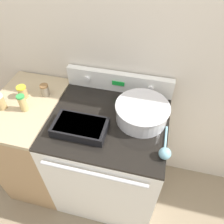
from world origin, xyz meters
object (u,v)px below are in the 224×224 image
spice_jar_yellow_cap (23,92)px  casserole_dish (80,127)px  spice_jar_brown_cap (45,90)px  spice_jar_green_cap (23,103)px  ladle (165,152)px  mixing_bowl (142,112)px  spice_jar_white_cap (0,102)px

spice_jar_yellow_cap → casserole_dish: bearing=-20.9°
spice_jar_brown_cap → spice_jar_green_cap: (-0.07, -0.18, 0.02)m
spice_jar_green_cap → spice_jar_yellow_cap: (-0.07, 0.12, -0.02)m
casserole_dish → spice_jar_brown_cap: size_ratio=3.76×
ladle → spice_jar_yellow_cap: bearing=166.2°
spice_jar_brown_cap → spice_jar_green_cap: spice_jar_green_cap is taller
mixing_bowl → spice_jar_green_cap: bearing=-171.7°
casserole_dish → spice_jar_white_cap: bearing=174.8°
mixing_bowl → spice_jar_green_cap: size_ratio=2.81×
ladle → spice_jar_white_cap: size_ratio=2.34×
casserole_dish → spice_jar_yellow_cap: size_ratio=3.58×
spice_jar_yellow_cap → mixing_bowl: bearing=-0.2°
casserole_dish → spice_jar_yellow_cap: spice_jar_yellow_cap is taller
spice_jar_white_cap → spice_jar_brown_cap: bearing=40.7°
mixing_bowl → ladle: 0.30m
ladle → spice_jar_green_cap: size_ratio=2.09×
spice_jar_yellow_cap → spice_jar_brown_cap: bearing=22.4°
casserole_dish → spice_jar_yellow_cap: bearing=159.1°
mixing_bowl → spice_jar_green_cap: (-0.78, -0.11, 0.00)m
ladle → spice_jar_yellow_cap: (-1.02, 0.25, 0.03)m
ladle → spice_jar_green_cap: (-0.95, 0.13, 0.04)m
mixing_bowl → ladle: mixing_bowl is taller
mixing_bowl → casserole_dish: size_ratio=1.04×
ladle → spice_jar_yellow_cap: size_ratio=2.78×
spice_jar_brown_cap → spice_jar_green_cap: size_ratio=0.72×
spice_jar_green_cap → spice_jar_brown_cap: bearing=68.2°
spice_jar_brown_cap → spice_jar_green_cap: 0.19m
spice_jar_brown_cap → spice_jar_yellow_cap: bearing=-157.6°
spice_jar_brown_cap → casserole_dish: bearing=-35.1°
casserole_dish → spice_jar_white_cap: 0.58m
casserole_dish → spice_jar_yellow_cap: 0.53m
spice_jar_brown_cap → spice_jar_white_cap: 0.30m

